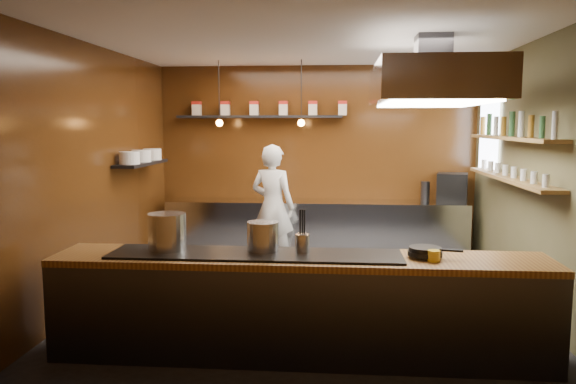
# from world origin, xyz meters

# --- Properties ---
(floor) EXTENTS (5.00, 5.00, 0.00)m
(floor) POSITION_xyz_m (0.00, 0.00, 0.00)
(floor) COLOR black
(floor) RESTS_ON ground
(back_wall) EXTENTS (5.00, 0.00, 5.00)m
(back_wall) POSITION_xyz_m (0.00, 2.50, 1.50)
(back_wall) COLOR #3C200B
(back_wall) RESTS_ON ground
(left_wall) EXTENTS (0.00, 5.00, 5.00)m
(left_wall) POSITION_xyz_m (-2.50, 0.00, 1.50)
(left_wall) COLOR #3C200B
(left_wall) RESTS_ON ground
(right_wall) EXTENTS (0.00, 5.00, 5.00)m
(right_wall) POSITION_xyz_m (2.50, 0.00, 1.50)
(right_wall) COLOR #494729
(right_wall) RESTS_ON ground
(ceiling) EXTENTS (5.00, 5.00, 0.00)m
(ceiling) POSITION_xyz_m (0.00, 0.00, 3.00)
(ceiling) COLOR silver
(ceiling) RESTS_ON back_wall
(window_pane) EXTENTS (0.00, 1.00, 1.00)m
(window_pane) POSITION_xyz_m (2.45, 1.70, 1.90)
(window_pane) COLOR white
(window_pane) RESTS_ON right_wall
(prep_counter) EXTENTS (4.60, 0.65, 0.90)m
(prep_counter) POSITION_xyz_m (0.00, 2.17, 0.45)
(prep_counter) COLOR silver
(prep_counter) RESTS_ON floor
(pass_counter) EXTENTS (4.40, 0.72, 0.94)m
(pass_counter) POSITION_xyz_m (-0.00, -1.60, 0.47)
(pass_counter) COLOR #38383D
(pass_counter) RESTS_ON floor
(tin_shelf) EXTENTS (2.60, 0.26, 0.04)m
(tin_shelf) POSITION_xyz_m (-0.90, 2.36, 2.20)
(tin_shelf) COLOR black
(tin_shelf) RESTS_ON back_wall
(plate_shelf) EXTENTS (0.30, 1.40, 0.04)m
(plate_shelf) POSITION_xyz_m (-2.34, 1.00, 1.55)
(plate_shelf) COLOR black
(plate_shelf) RESTS_ON left_wall
(bottle_shelf_upper) EXTENTS (0.26, 2.80, 0.04)m
(bottle_shelf_upper) POSITION_xyz_m (2.34, 0.30, 1.92)
(bottle_shelf_upper) COLOR olive
(bottle_shelf_upper) RESTS_ON right_wall
(bottle_shelf_lower) EXTENTS (0.26, 2.80, 0.04)m
(bottle_shelf_lower) POSITION_xyz_m (2.34, 0.30, 1.45)
(bottle_shelf_lower) COLOR olive
(bottle_shelf_lower) RESTS_ON right_wall
(extractor_hood) EXTENTS (1.20, 2.00, 0.72)m
(extractor_hood) POSITION_xyz_m (1.30, -0.40, 2.51)
(extractor_hood) COLOR #38383D
(extractor_hood) RESTS_ON ceiling
(pendant_left) EXTENTS (0.10, 0.10, 0.95)m
(pendant_left) POSITION_xyz_m (-1.40, 1.70, 2.15)
(pendant_left) COLOR black
(pendant_left) RESTS_ON ceiling
(pendant_right) EXTENTS (0.10, 0.10, 0.95)m
(pendant_right) POSITION_xyz_m (-0.20, 1.70, 2.15)
(pendant_right) COLOR black
(pendant_right) RESTS_ON ceiling
(storage_tins) EXTENTS (2.43, 0.13, 0.22)m
(storage_tins) POSITION_xyz_m (-0.75, 2.36, 2.33)
(storage_tins) COLOR beige
(storage_tins) RESTS_ON tin_shelf
(plate_stacks) EXTENTS (0.26, 1.16, 0.16)m
(plate_stacks) POSITION_xyz_m (-2.34, 1.00, 1.65)
(plate_stacks) COLOR white
(plate_stacks) RESTS_ON plate_shelf
(bottles) EXTENTS (0.06, 2.66, 0.24)m
(bottles) POSITION_xyz_m (2.34, 0.30, 2.06)
(bottles) COLOR silver
(bottles) RESTS_ON bottle_shelf_upper
(wine_glasses) EXTENTS (0.07, 2.37, 0.13)m
(wine_glasses) POSITION_xyz_m (2.34, 0.30, 1.53)
(wine_glasses) COLOR silver
(wine_glasses) RESTS_ON bottle_shelf_lower
(stockpot_large) EXTENTS (0.41, 0.41, 0.34)m
(stockpot_large) POSITION_xyz_m (-1.22, -1.54, 1.11)
(stockpot_large) COLOR #B7B9BE
(stockpot_large) RESTS_ON pass_counter
(stockpot_small) EXTENTS (0.31, 0.31, 0.27)m
(stockpot_small) POSITION_xyz_m (-0.34, -1.52, 1.07)
(stockpot_small) COLOR #B2B4B9
(stockpot_small) RESTS_ON pass_counter
(utensil_crock) EXTENTS (0.16, 0.16, 0.17)m
(utensil_crock) POSITION_xyz_m (0.02, -1.54, 1.02)
(utensil_crock) COLOR #B9BBC0
(utensil_crock) RESTS_ON pass_counter
(frying_pan) EXTENTS (0.47, 0.30, 0.08)m
(frying_pan) POSITION_xyz_m (1.10, -1.57, 0.98)
(frying_pan) COLOR black
(frying_pan) RESTS_ON pass_counter
(butter_jar) EXTENTS (0.13, 0.13, 0.10)m
(butter_jar) POSITION_xyz_m (1.15, -1.70, 0.97)
(butter_jar) COLOR yellow
(butter_jar) RESTS_ON pass_counter
(espresso_machine) EXTENTS (0.53, 0.51, 0.44)m
(espresso_machine) POSITION_xyz_m (2.08, 2.23, 1.12)
(espresso_machine) COLOR black
(espresso_machine) RESTS_ON prep_counter
(chef) EXTENTS (0.76, 0.62, 1.80)m
(chef) POSITION_xyz_m (-0.59, 1.49, 0.90)
(chef) COLOR white
(chef) RESTS_ON floor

